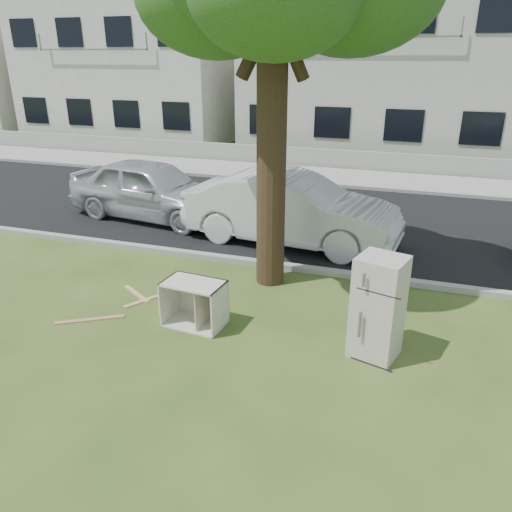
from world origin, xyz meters
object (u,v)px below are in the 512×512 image
(car_center, at_px, (291,209))
(car_left, at_px, (152,189))
(cabinet, at_px, (194,304))
(fridge, at_px, (378,308))

(car_center, relative_size, car_left, 1.07)
(cabinet, height_order, car_center, car_center)
(fridge, bearing_deg, car_center, 135.63)
(car_center, bearing_deg, car_left, 86.19)
(fridge, relative_size, car_left, 0.34)
(cabinet, height_order, car_left, car_left)
(car_left, bearing_deg, car_center, -91.80)
(cabinet, distance_m, car_center, 4.29)
(fridge, xyz_separation_m, car_left, (-6.42, 4.90, 0.01))
(cabinet, bearing_deg, car_center, 88.09)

